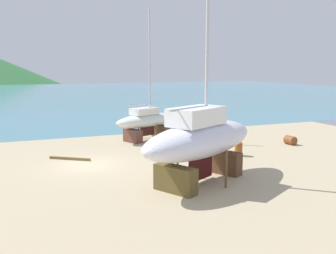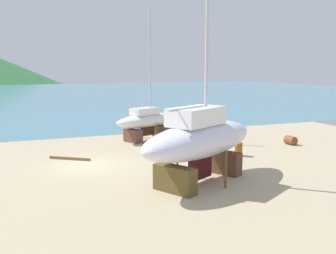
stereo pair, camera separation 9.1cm
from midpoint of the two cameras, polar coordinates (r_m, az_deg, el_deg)
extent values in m
plane|color=tan|center=(20.33, -10.66, -8.17)|extent=(52.37, 52.37, 0.00)
cube|color=teal|center=(83.29, -19.03, 4.58)|extent=(171.00, 101.60, 0.01)
cube|color=brown|center=(32.12, -1.16, -0.63)|extent=(1.29, 1.81, 1.05)
cube|color=brown|center=(30.11, -5.48, -1.34)|extent=(1.29, 1.81, 1.05)
cylinder|color=brown|center=(31.92, -4.61, -0.38)|extent=(0.12, 0.12, 1.43)
cylinder|color=brown|center=(30.21, -1.82, -0.90)|extent=(0.12, 0.12, 1.43)
ellipsoid|color=silver|center=(30.91, -3.27, 1.07)|extent=(6.53, 4.34, 1.08)
cube|color=#4C211D|center=(31.06, -3.25, -0.61)|extent=(1.40, 0.65, 0.76)
cube|color=silver|center=(30.61, -3.72, 2.41)|extent=(2.55, 2.02, 0.54)
cylinder|color=#BBBEBF|center=(30.81, -2.91, 9.89)|extent=(0.15, 0.15, 8.50)
cylinder|color=#C7B5C2|center=(30.25, -4.40, 3.52)|extent=(2.04, 0.94, 0.10)
cube|color=brown|center=(21.57, 8.12, -5.31)|extent=(1.69, 2.30, 1.29)
cube|color=brown|center=(18.21, 0.98, -7.95)|extent=(1.69, 2.30, 1.29)
cylinder|color=brown|center=(20.66, 1.35, -4.97)|extent=(0.12, 0.12, 1.92)
cylinder|color=brown|center=(18.96, 8.72, -6.37)|extent=(0.12, 0.12, 1.92)
ellipsoid|color=silver|center=(19.47, 4.93, -1.89)|extent=(8.82, 6.56, 1.80)
cube|color=#461313|center=(19.82, 4.86, -6.24)|extent=(1.83, 1.05, 1.26)
cube|color=white|center=(18.92, 4.24, 1.66)|extent=(3.50, 2.95, 0.90)
cylinder|color=silver|center=(19.59, 5.92, 15.92)|extent=(0.17, 0.17, 10.47)
cylinder|color=#B7B7C7|center=(18.35, 3.09, 2.85)|extent=(2.67, 1.54, 0.12)
cube|color=orange|center=(35.22, -4.17, 0.05)|extent=(0.28, 0.38, 0.84)
cube|color=#2A744F|center=(35.11, -4.18, 1.24)|extent=(0.34, 0.48, 0.63)
sphere|color=tan|center=(35.05, -4.19, 1.93)|extent=(0.22, 0.22, 0.22)
cylinder|color=brown|center=(30.65, 18.07, -1.93)|extent=(0.73, 0.89, 0.67)
cylinder|color=brown|center=(25.92, 10.59, -3.33)|extent=(0.70, 0.70, 0.92)
cube|color=brown|center=(25.29, -14.84, -4.67)|extent=(2.44, 1.73, 0.17)
camera|label=1|loc=(0.05, -90.10, -0.02)|focal=40.00mm
camera|label=2|loc=(0.05, 89.90, 0.02)|focal=40.00mm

